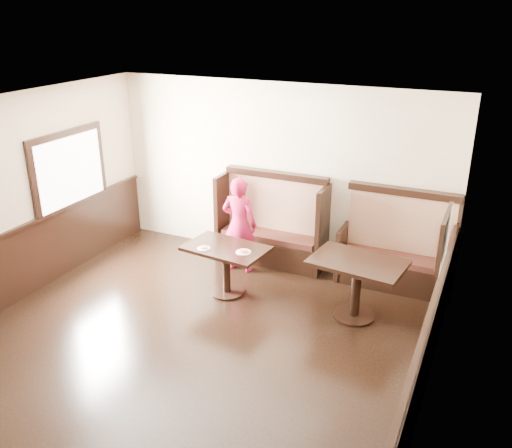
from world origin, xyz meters
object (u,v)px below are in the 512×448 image
Objects in this scene: table_main at (226,258)px; table_neighbor at (357,275)px; booth_main at (273,230)px; booth_neighbor at (396,254)px; child at (239,225)px.

table_neighbor reaches higher than table_main.
booth_main is at bearing 152.79° from table_neighbor.
child is at bearing -167.35° from booth_neighbor.
booth_neighbor reaches higher than table_neighbor.
child is at bearing -122.71° from booth_main.
booth_neighbor is at bearing 37.18° from table_main.
table_main is 0.80× the size of child.
table_neighbor is at bearing 10.72° from table_main.
table_main is 0.96× the size of table_neighbor.
booth_main is 1.39× the size of table_neighbor.
booth_main reaches higher than table_main.
table_neighbor is (1.66, -1.13, 0.08)m from booth_main.
booth_main is at bearing 88.79° from table_main.
table_main is (-0.17, -1.26, 0.03)m from booth_main.
table_neighbor is (-0.29, -1.12, 0.13)m from booth_neighbor.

